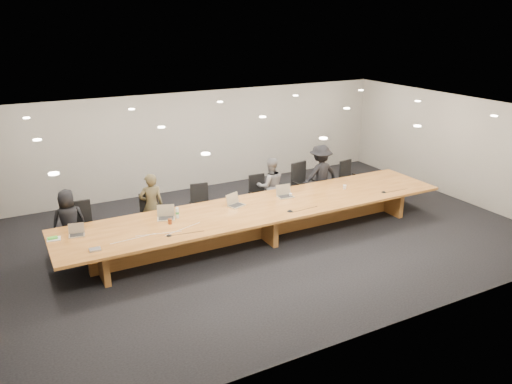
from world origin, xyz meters
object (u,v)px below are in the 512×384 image
mic_center (290,211)px  chair_right (304,184)px  laptop_d (286,191)px  chair_far_right (350,179)px  laptop_c (236,200)px  water_bottle (177,213)px  laptop_a (76,230)px  amber_mug (170,221)px  person_a (69,222)px  paper_cup_near (291,195)px  paper_cup_far (345,187)px  mic_right (384,192)px  av_box (95,249)px  person_b (152,205)px  conference_table (262,216)px  chair_mid_right (260,195)px  chair_left (153,215)px  person_c (271,186)px  mic_left (169,235)px  laptop_b (166,213)px  person_d (320,175)px  chair_mid_left (202,205)px  chair_far_left (83,227)px

mic_center → chair_right: bearing=49.5°
laptop_d → chair_far_right: bearing=26.1°
laptop_c → water_bottle: size_ratio=1.61×
laptop_a → amber_mug: size_ratio=2.71×
person_a → mic_center: person_a is taller
paper_cup_near → paper_cup_far: 1.47m
mic_right → av_box: bearing=179.8°
chair_far_right → paper_cup_far: size_ratio=10.16×
amber_mug → laptop_a: bearing=171.1°
person_b → mic_center: size_ratio=11.25×
person_b → av_box: size_ratio=7.29×
conference_table → chair_mid_right: 1.46m
chair_left → laptop_c: bearing=-36.5°
person_c → paper_cup_near: bearing=104.0°
laptop_d → mic_center: 0.92m
mic_left → chair_left: bearing=83.5°
person_c → paper_cup_far: 1.84m
conference_table → mic_left: size_ratio=80.92×
paper_cup_near → laptop_b: bearing=179.3°
person_c → person_d: size_ratio=0.90×
chair_mid_right → chair_mid_left: bearing=-176.9°
person_c → chair_left: bearing=12.8°
chair_left → person_a: 1.80m
paper_cup_far → laptop_d: bearing=173.7°
person_d → amber_mug: size_ratio=14.91×
conference_table → chair_left: 2.48m
mic_right → chair_left: bearing=161.2°
laptop_d → mic_center: bearing=-109.4°
chair_far_right → person_c: (-2.59, -0.09, 0.22)m
amber_mug → paper_cup_far: 4.51m
chair_left → water_bottle: 1.06m
chair_mid_right → person_d: 1.77m
chair_far_right → water_bottle: (-5.38, -1.04, 0.35)m
conference_table → person_c: bearing=53.5°
water_bottle → paper_cup_near: 2.80m
person_b → laptop_c: 1.92m
chair_mid_right → mic_right: chair_mid_right is taller
chair_mid_left → chair_left: bearing=-167.9°
conference_table → person_c: person_c is taller
chair_mid_left → laptop_c: laptop_c is taller
person_b → mic_right: bearing=165.2°
chair_right → chair_far_right: (1.51, -0.01, -0.07)m
laptop_b → laptop_a: bearing=-161.7°
chair_mid_right → laptop_c: 1.57m
laptop_d → paper_cup_near: laptop_d is taller
chair_far_left → chair_mid_left: size_ratio=1.08×
chair_far_left → mic_center: chair_far_left is taller
paper_cup_far → av_box: (-6.11, -0.62, -0.03)m
person_b → mic_left: (-0.19, -1.78, 0.02)m
person_b → amber_mug: person_b is taller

